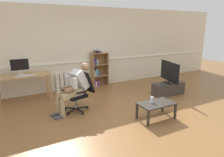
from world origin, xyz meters
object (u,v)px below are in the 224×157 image
keyboard (23,76)px  radiator (68,81)px  computer_mouse (33,74)px  tv_screen (169,72)px  tv_stand (168,89)px  imac_monitor (20,65)px  coffee_table (156,105)px  computer_desk (24,79)px  person_seated (74,87)px  bookshelf (98,70)px  office_chair (80,90)px  drinking_glass (152,100)px

keyboard → radiator: (1.37, 0.53, -0.47)m
computer_mouse → tv_screen: bearing=-20.2°
tv_stand → tv_screen: size_ratio=1.06×
imac_monitor → coffee_table: (2.61, -2.70, -0.69)m
imac_monitor → computer_desk: bearing=-53.6°
person_seated → tv_screen: size_ratio=1.25×
computer_mouse → radiator: bearing=24.8°
bookshelf → tv_screen: bookshelf is taller
keyboard → computer_mouse: computer_mouse is taller
imac_monitor → office_chair: (1.25, -1.40, -0.50)m
imac_monitor → bookshelf: bearing=5.0°
bookshelf → tv_screen: bearing=-48.5°
keyboard → coffee_table: (2.57, -2.48, -0.43)m
imac_monitor → office_chair: imac_monitor is taller
coffee_table → keyboard: bearing=136.0°
coffee_table → computer_mouse: bearing=132.6°
bookshelf → drinking_glass: bookshelf is taller
computer_mouse → radiator: (1.10, 0.51, -0.48)m
office_chair → tv_stand: 2.82m
keyboard → coffee_table: bearing=-44.0°
bookshelf → tv_screen: 2.39m
imac_monitor → radiator: 1.62m
keyboard → coffee_table: 3.60m
imac_monitor → coffee_table: 3.82m
tv_stand → tv_screen: (0.00, -0.00, 0.53)m
computer_mouse → tv_screen: (3.74, -1.38, -0.05)m
tv_stand → person_seated: bearing=177.5°
imac_monitor → keyboard: size_ratio=1.23×
tv_stand → coffee_table: (-1.43, -1.13, 0.15)m
imac_monitor → tv_screen: size_ratio=0.53×
computer_mouse → coffee_table: bearing=-47.4°
computer_desk → office_chair: (1.19, -1.33, -0.13)m
tv_screen → drinking_glass: bearing=138.0°
radiator → drinking_glass: bearing=-69.4°
tv_stand → radiator: bearing=144.4°
tv_screen → coffee_table: (-1.44, -1.13, -0.39)m
computer_mouse → bookshelf: size_ratio=0.08×
office_chair → drinking_glass: size_ratio=7.12×
computer_desk → tv_screen: tv_screen is taller
computer_desk → bookshelf: 2.43m
imac_monitor → tv_stand: 4.42m
computer_mouse → person_seated: (0.78, -1.25, -0.13)m
imac_monitor → keyboard: bearing=-78.9°
computer_desk → person_seated: bearing=-52.9°
bookshelf → person_seated: bookshelf is taller
coffee_table → drinking_glass: 0.16m
tv_screen → drinking_glass: size_ratio=6.94×
bookshelf → office_chair: bookshelf is taller
computer_mouse → drinking_glass: size_ratio=0.73×
computer_desk → tv_screen: (3.99, -1.50, 0.07)m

